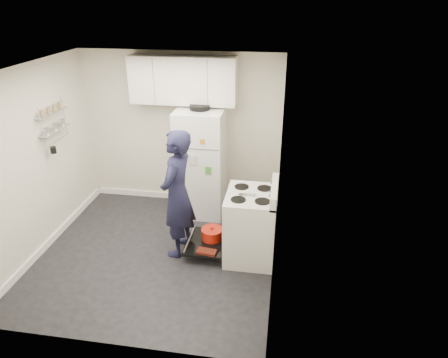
% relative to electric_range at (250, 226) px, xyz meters
% --- Properties ---
extents(room, '(3.21, 3.21, 2.51)m').
position_rel_electric_range_xyz_m(room, '(-1.29, -0.12, 0.74)').
color(room, black).
rests_on(room, ground).
extents(electric_range, '(0.66, 0.76, 1.10)m').
position_rel_electric_range_xyz_m(electric_range, '(0.00, 0.00, 0.00)').
color(electric_range, silver).
rests_on(electric_range, ground).
extents(open_oven_door, '(0.55, 0.71, 0.23)m').
position_rel_electric_range_xyz_m(open_oven_door, '(-0.56, 0.03, -0.28)').
color(open_oven_door, black).
rests_on(open_oven_door, ground).
extents(refrigerator, '(0.72, 0.74, 1.79)m').
position_rel_electric_range_xyz_m(refrigerator, '(-0.88, 1.10, 0.40)').
color(refrigerator, silver).
rests_on(refrigerator, ground).
extents(upper_cabinets, '(1.60, 0.33, 0.70)m').
position_rel_electric_range_xyz_m(upper_cabinets, '(-1.16, 1.28, 1.63)').
color(upper_cabinets, silver).
rests_on(upper_cabinets, room).
extents(wall_shelf_rack, '(0.14, 0.60, 0.61)m').
position_rel_electric_range_xyz_m(wall_shelf_rack, '(-2.78, 0.34, 1.21)').
color(wall_shelf_rack, '#B2B2B7').
rests_on(wall_shelf_rack, room).
extents(person, '(0.52, 0.70, 1.77)m').
position_rel_electric_range_xyz_m(person, '(-0.96, -0.03, 0.42)').
color(person, '#171834').
rests_on(person, ground).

